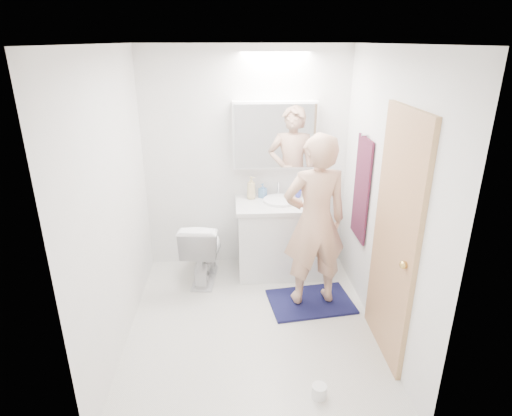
{
  "coord_description": "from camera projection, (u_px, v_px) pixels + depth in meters",
  "views": [
    {
      "loc": [
        -0.16,
        -3.22,
        2.43
      ],
      "look_at": [
        0.05,
        0.25,
        1.05
      ],
      "focal_mm": 29.84,
      "sensor_mm": 36.0,
      "label": 1
    }
  ],
  "objects": [
    {
      "name": "floor",
      "position": [
        252.0,
        325.0,
        3.89
      ],
      "size": [
        2.5,
        2.5,
        0.0
      ],
      "primitive_type": "plane",
      "color": "silver",
      "rests_on": "ground"
    },
    {
      "name": "ceiling",
      "position": [
        251.0,
        44.0,
        3.01
      ],
      "size": [
        2.5,
        2.5,
        0.0
      ],
      "primitive_type": "plane",
      "rotation": [
        3.14,
        0.0,
        0.0
      ],
      "color": "white",
      "rests_on": "floor"
    },
    {
      "name": "wall_back",
      "position": [
        246.0,
        161.0,
        4.61
      ],
      "size": [
        2.5,
        0.0,
        2.5
      ],
      "primitive_type": "plane",
      "rotation": [
        1.57,
        0.0,
        0.0
      ],
      "color": "white",
      "rests_on": "floor"
    },
    {
      "name": "wall_front",
      "position": [
        263.0,
        284.0,
        2.29
      ],
      "size": [
        2.5,
        0.0,
        2.5
      ],
      "primitive_type": "plane",
      "rotation": [
        -1.57,
        0.0,
        0.0
      ],
      "color": "white",
      "rests_on": "floor"
    },
    {
      "name": "wall_left",
      "position": [
        114.0,
        205.0,
        3.39
      ],
      "size": [
        0.0,
        2.5,
        2.5
      ],
      "primitive_type": "plane",
      "rotation": [
        1.57,
        0.0,
        1.57
      ],
      "color": "white",
      "rests_on": "floor"
    },
    {
      "name": "wall_right",
      "position": [
        385.0,
        199.0,
        3.51
      ],
      "size": [
        0.0,
        2.5,
        2.5
      ],
      "primitive_type": "plane",
      "rotation": [
        1.57,
        0.0,
        -1.57
      ],
      "color": "white",
      "rests_on": "floor"
    },
    {
      "name": "vanity_cabinet",
      "position": [
        280.0,
        239.0,
        4.66
      ],
      "size": [
        0.9,
        0.55,
        0.78
      ],
      "primitive_type": "cube",
      "color": "silver",
      "rests_on": "floor"
    },
    {
      "name": "countertop",
      "position": [
        280.0,
        205.0,
        4.51
      ],
      "size": [
        0.95,
        0.58,
        0.04
      ],
      "primitive_type": "cube",
      "color": "silver",
      "rests_on": "vanity_cabinet"
    },
    {
      "name": "sink_basin",
      "position": [
        280.0,
        200.0,
        4.53
      ],
      "size": [
        0.36,
        0.36,
        0.03
      ],
      "primitive_type": "cylinder",
      "color": "white",
      "rests_on": "countertop"
    },
    {
      "name": "faucet",
      "position": [
        278.0,
        189.0,
        4.68
      ],
      "size": [
        0.02,
        0.02,
        0.16
      ],
      "primitive_type": "cylinder",
      "color": "silver",
      "rests_on": "countertop"
    },
    {
      "name": "medicine_cabinet",
      "position": [
        275.0,
        135.0,
        4.45
      ],
      "size": [
        0.88,
        0.14,
        0.7
      ],
      "primitive_type": "cube",
      "color": "white",
      "rests_on": "wall_back"
    },
    {
      "name": "mirror_panel",
      "position": [
        275.0,
        137.0,
        4.38
      ],
      "size": [
        0.84,
        0.01,
        0.66
      ],
      "primitive_type": "cube",
      "color": "silver",
      "rests_on": "medicine_cabinet"
    },
    {
      "name": "toilet",
      "position": [
        203.0,
        249.0,
        4.52
      ],
      "size": [
        0.46,
        0.73,
        0.7
      ],
      "primitive_type": "imported",
      "rotation": [
        0.0,
        0.0,
        3.04
      ],
      "color": "white",
      "rests_on": "floor"
    },
    {
      "name": "bath_rug",
      "position": [
        310.0,
        302.0,
        4.21
      ],
      "size": [
        0.86,
        0.65,
        0.02
      ],
      "primitive_type": "cube",
      "rotation": [
        0.0,
        0.0,
        0.13
      ],
      "color": "#121338",
      "rests_on": "floor"
    },
    {
      "name": "person",
      "position": [
        315.0,
        222.0,
        3.9
      ],
      "size": [
        0.65,
        0.47,
        1.65
      ],
      "primitive_type": "imported",
      "rotation": [
        0.0,
        0.0,
        3.27
      ],
      "color": "tan",
      "rests_on": "bath_rug"
    },
    {
      "name": "door",
      "position": [
        395.0,
        240.0,
        3.26
      ],
      "size": [
        0.04,
        0.8,
        2.0
      ],
      "primitive_type": "cube",
      "color": "tan",
      "rests_on": "wall_right"
    },
    {
      "name": "door_knob",
      "position": [
        404.0,
        265.0,
        3.0
      ],
      "size": [
        0.06,
        0.06,
        0.06
      ],
      "primitive_type": "sphere",
      "color": "gold",
      "rests_on": "door"
    },
    {
      "name": "towel",
      "position": [
        362.0,
        189.0,
        4.06
      ],
      "size": [
        0.02,
        0.42,
        1.0
      ],
      "primitive_type": "cube",
      "color": "#141B3F",
      "rests_on": "wall_right"
    },
    {
      "name": "towel_hook",
      "position": [
        365.0,
        135.0,
        3.86
      ],
      "size": [
        0.07,
        0.02,
        0.02
      ],
      "primitive_type": "cylinder",
      "rotation": [
        0.0,
        1.57,
        0.0
      ],
      "color": "silver",
      "rests_on": "wall_right"
    },
    {
      "name": "soap_bottle_a",
      "position": [
        251.0,
        188.0,
        4.58
      ],
      "size": [
        0.14,
        0.14,
        0.25
      ],
      "primitive_type": "imported",
      "rotation": [
        0.0,
        0.0,
        0.77
      ],
      "color": "#C9B682",
      "rests_on": "countertop"
    },
    {
      "name": "soap_bottle_b",
      "position": [
        263.0,
        191.0,
        4.63
      ],
      "size": [
        0.1,
        0.1,
        0.16
      ],
      "primitive_type": "imported",
      "rotation": [
        0.0,
        0.0,
        -0.69
      ],
      "color": "#5381B3",
      "rests_on": "countertop"
    },
    {
      "name": "toothbrush_cup",
      "position": [
        298.0,
        194.0,
        4.65
      ],
      "size": [
        0.11,
        0.11,
        0.08
      ],
      "primitive_type": "imported",
      "rotation": [
        0.0,
        0.0,
        0.34
      ],
      "color": "#434BC9",
      "rests_on": "countertop"
    },
    {
      "name": "toilet_paper_roll",
      "position": [
        319.0,
        391.0,
        3.09
      ],
      "size": [
        0.11,
        0.11,
        0.1
      ],
      "primitive_type": "cylinder",
      "color": "white",
      "rests_on": "floor"
    }
  ]
}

